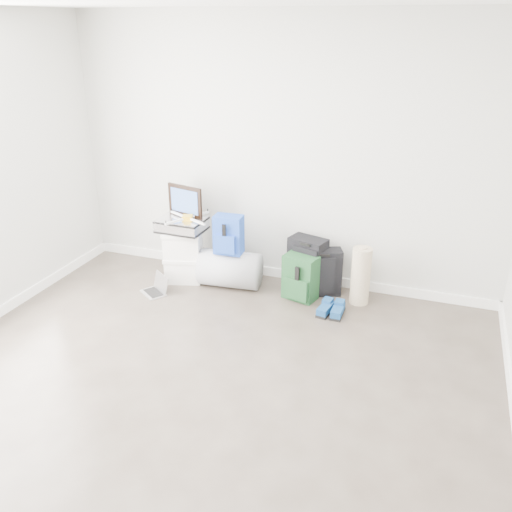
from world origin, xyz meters
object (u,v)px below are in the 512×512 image
at_px(duffel_bag, 230,269).
at_px(large_suitcase, 307,265).
at_px(briefcase, 182,225).
at_px(carry_on, 325,272).
at_px(laptop, 157,289).
at_px(boxes_stack, 184,255).

xyz_separation_m(duffel_bag, large_suitcase, (0.78, 0.17, 0.09)).
height_order(briefcase, duffel_bag, briefcase).
height_order(large_suitcase, carry_on, large_suitcase).
bearing_deg(laptop, large_suitcase, 57.32).
relative_size(boxes_stack, large_suitcase, 0.98).
bearing_deg(large_suitcase, laptop, -141.81).
distance_m(boxes_stack, carry_on, 1.51).
height_order(briefcase, large_suitcase, briefcase).
height_order(duffel_bag, laptop, duffel_bag).
bearing_deg(duffel_bag, large_suitcase, 7.33).
xyz_separation_m(boxes_stack, briefcase, (0.00, 0.00, 0.35)).
bearing_deg(carry_on, large_suitcase, 152.98).
height_order(boxes_stack, duffel_bag, boxes_stack).
distance_m(boxes_stack, laptop, 0.47).
relative_size(duffel_bag, carry_on, 1.29).
bearing_deg(large_suitcase, briefcase, -155.28).
xyz_separation_m(carry_on, laptop, (-1.64, -0.56, -0.20)).
bearing_deg(duffel_bag, laptop, -153.13).
relative_size(boxes_stack, laptop, 1.70).
bearing_deg(carry_on, duffel_bag, 166.23).
height_order(briefcase, carry_on, briefcase).
distance_m(briefcase, carry_on, 1.56).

